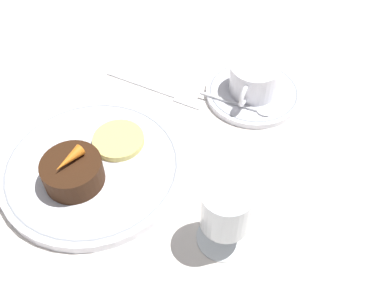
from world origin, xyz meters
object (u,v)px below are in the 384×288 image
Objects in this scene: fork at (164,92)px; wine_glass at (226,211)px; dessert_cake at (73,172)px; dinner_plate at (92,167)px; coffee_cup at (254,78)px.

wine_glass is at bearing 41.93° from fork.
wine_glass is 1.23× the size of dessert_cake.
wine_glass is 0.22m from dessert_cake.
dessert_cake is (0.01, -0.22, -0.03)m from wine_glass.
dinner_plate is 1.42× the size of fork.
dinner_plate is 0.22m from wine_glass.
wine_glass reaches higher than fork.
coffee_cup is at bearing -168.33° from wine_glass.
wine_glass is (0.02, 0.21, 0.06)m from dinner_plate.
fork is at bearing -138.07° from wine_glass.
dinner_plate is at bearing -96.32° from wine_glass.
wine_glass reaches higher than dessert_cake.
coffee_cup is (-0.25, 0.16, 0.03)m from dinner_plate.
coffee_cup is 0.57× the size of fork.
fork is (-0.22, -0.19, -0.06)m from wine_glass.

